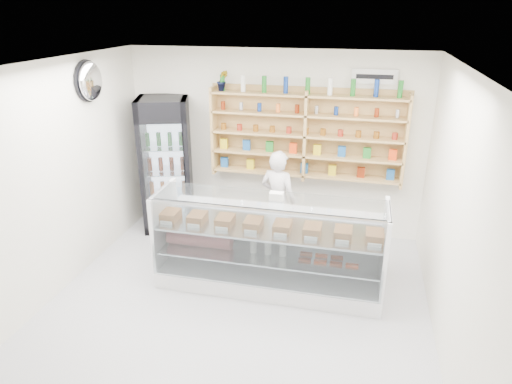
# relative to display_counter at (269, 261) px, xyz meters

# --- Properties ---
(room) EXTENTS (5.00, 5.00, 5.00)m
(room) POSITION_rel_display_counter_xyz_m (-0.28, -0.80, 1.06)
(room) COLOR #B0AFB5
(room) RESTS_ON ground
(display_counter) EXTENTS (2.81, 0.84, 1.22)m
(display_counter) POSITION_rel_display_counter_xyz_m (0.00, 0.00, 0.00)
(display_counter) COLOR white
(display_counter) RESTS_ON floor
(shop_worker) EXTENTS (0.62, 0.50, 1.49)m
(shop_worker) POSITION_rel_display_counter_xyz_m (-0.09, 1.04, 0.40)
(shop_worker) COLOR silver
(shop_worker) RESTS_ON floor
(drinks_cooler) EXTENTS (0.94, 0.93, 2.09)m
(drinks_cooler) POSITION_rel_display_counter_xyz_m (-1.92, 1.34, 0.71)
(drinks_cooler) COLOR black
(drinks_cooler) RESTS_ON floor
(wall_shelving) EXTENTS (2.84, 0.28, 1.33)m
(wall_shelving) POSITION_rel_display_counter_xyz_m (0.22, 1.54, 1.25)
(wall_shelving) COLOR tan
(wall_shelving) RESTS_ON back_wall
(potted_plant) EXTENTS (0.20, 0.19, 0.30)m
(potted_plant) POSITION_rel_display_counter_xyz_m (-1.03, 1.54, 2.00)
(potted_plant) COLOR #1E6626
(potted_plant) RESTS_ON wall_shelving
(security_mirror) EXTENTS (0.15, 0.50, 0.50)m
(security_mirror) POSITION_rel_display_counter_xyz_m (-2.45, 0.40, 2.11)
(security_mirror) COLOR silver
(security_mirror) RESTS_ON left_wall
(wall_sign) EXTENTS (0.62, 0.03, 0.20)m
(wall_sign) POSITION_rel_display_counter_xyz_m (1.12, 1.67, 2.11)
(wall_sign) COLOR white
(wall_sign) RESTS_ON back_wall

